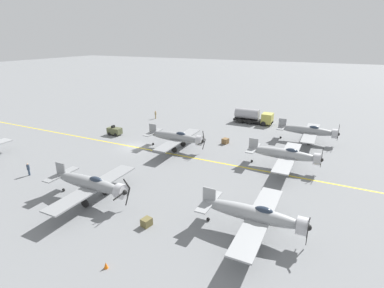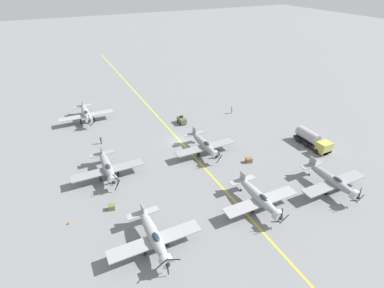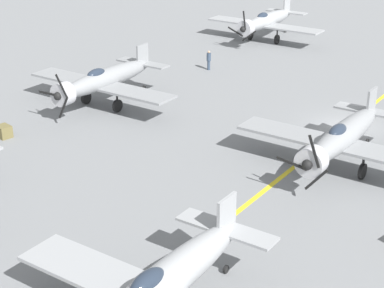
# 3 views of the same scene
# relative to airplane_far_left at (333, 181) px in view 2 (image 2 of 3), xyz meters

# --- Properties ---
(ground_plane) EXTENTS (400.00, 400.00, 0.00)m
(ground_plane) POSITION_rel_airplane_far_left_xyz_m (15.25, -25.22, -2.01)
(ground_plane) COLOR slate
(taxiway_stripe) EXTENTS (0.30, 160.00, 0.01)m
(taxiway_stripe) POSITION_rel_airplane_far_left_xyz_m (15.25, -25.22, -2.01)
(taxiway_stripe) COLOR yellow
(taxiway_stripe) RESTS_ON ground
(airplane_far_left) EXTENTS (12.00, 9.98, 3.79)m
(airplane_far_left) POSITION_rel_airplane_far_left_xyz_m (0.00, 0.00, 0.00)
(airplane_far_left) COLOR gray
(airplane_far_left) RESTS_ON ground
(airplane_mid_right) EXTENTS (12.00, 9.98, 3.65)m
(airplane_mid_right) POSITION_rel_airplane_far_left_xyz_m (31.23, -19.21, 0.00)
(airplane_mid_right) COLOR gray
(airplane_mid_right) RESTS_ON ground
(airplane_far_center) EXTENTS (12.00, 9.98, 3.80)m
(airplane_far_center) POSITION_rel_airplane_far_left_xyz_m (12.96, -1.68, 0.00)
(airplane_far_center) COLOR #979A9D
(airplane_far_center) RESTS_ON ground
(airplane_near_right) EXTENTS (12.00, 9.98, 3.79)m
(airplane_near_right) POSITION_rel_airplane_far_left_xyz_m (30.94, -43.02, 0.00)
(airplane_near_right) COLOR #95989A
(airplane_near_right) RESTS_ON ground
(airplane_far_right) EXTENTS (12.00, 9.98, 3.65)m
(airplane_far_right) POSITION_rel_airplane_far_left_xyz_m (29.30, -1.56, 0.00)
(airplane_far_right) COLOR #96989B
(airplane_far_right) RESTS_ON ground
(airplane_mid_center) EXTENTS (12.00, 9.98, 3.71)m
(airplane_mid_center) POSITION_rel_airplane_far_left_xyz_m (12.99, -18.61, 0.00)
(airplane_mid_center) COLOR gray
(airplane_mid_center) RESTS_ON ground
(fuel_tanker) EXTENTS (2.67, 8.00, 2.98)m
(fuel_tanker) POSITION_rel_airplane_far_left_xyz_m (-7.60, -11.67, -0.50)
(fuel_tanker) COLOR black
(fuel_tanker) RESTS_ON ground
(tow_tractor) EXTENTS (1.57, 2.60, 1.79)m
(tow_tractor) POSITION_rel_airplane_far_left_xyz_m (11.51, -32.57, -1.22)
(tow_tractor) COLOR #515638
(tow_tractor) RESTS_ON ground
(ground_crew_walking) EXTENTS (0.39, 0.39, 1.79)m
(ground_crew_walking) POSITION_rel_airplane_far_left_xyz_m (-1.80, -32.16, -1.04)
(ground_crew_walking) COLOR tan
(ground_crew_walking) RESTS_ON ground
(ground_crew_inspecting) EXTENTS (0.37, 0.37, 1.68)m
(ground_crew_inspecting) POSITION_rel_airplane_far_left_xyz_m (30.09, -31.28, -1.09)
(ground_crew_inspecting) COLOR #334256
(ground_crew_inspecting) RESTS_ON ground
(supply_crate_by_tanker) EXTENTS (1.08, 0.96, 0.79)m
(supply_crate_by_tanker) POSITION_rel_airplane_far_left_xyz_m (32.65, -11.10, -1.62)
(supply_crate_by_tanker) COLOR brown
(supply_crate_by_tanker) RESTS_ON ground
(supply_crate_mid_lane) EXTENTS (1.26, 1.12, 0.90)m
(supply_crate_mid_lane) POSITION_rel_airplane_far_left_xyz_m (7.01, -12.51, -1.56)
(supply_crate_mid_lane) COLOR brown
(supply_crate_mid_lane) RESTS_ON ground
(traffic_cone) EXTENTS (0.36, 0.36, 0.55)m
(traffic_cone) POSITION_rel_airplane_far_left_xyz_m (38.73, -10.78, -1.74)
(traffic_cone) COLOR orange
(traffic_cone) RESTS_ON ground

